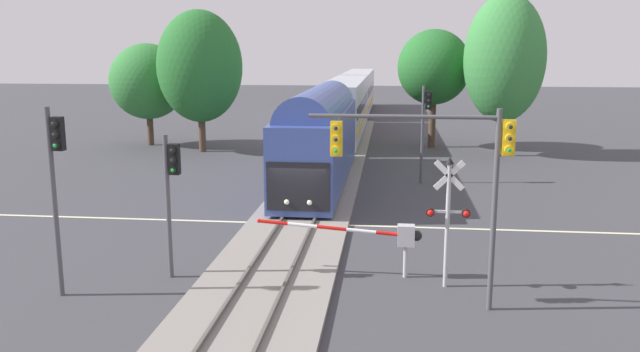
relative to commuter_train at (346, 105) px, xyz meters
The scene contains 14 objects.
ground_plane 29.26m from the commuter_train, 90.01° to the right, with size 220.00×220.00×0.00m, color #3D3D42.
road_centre_stripe 29.26m from the commuter_train, 90.01° to the right, with size 44.00×0.20×0.01m.
railway_track 29.25m from the commuter_train, 90.01° to the right, with size 4.40×80.00×0.32m.
commuter_train is the anchor object (origin of this frame).
crossing_gate_near 35.58m from the commuter_train, 83.69° to the right, with size 5.54×0.40×1.87m.
crossing_signal_mast 36.55m from the commuter_train, 80.95° to the right, with size 1.36×0.44×4.23m.
traffic_signal_near_right 38.25m from the commuter_train, 81.97° to the right, with size 5.76×0.38×5.89m.
traffic_signal_far_side 20.60m from the commuter_train, 73.55° to the right, with size 0.53×0.38×5.51m.
traffic_signal_near_left 38.64m from the commuter_train, 98.93° to the right, with size 0.53×0.38×5.85m.
traffic_signal_median 36.35m from the commuter_train, 94.98° to the right, with size 0.53×0.38×4.81m.
pine_left_background 16.86m from the commuter_train, 154.92° to the right, with size 5.92×5.92×7.99m.
elm_centre_background 9.76m from the commuter_train, 38.98° to the right, with size 5.55×5.55×9.04m.
oak_behind_train 14.53m from the commuter_train, 135.46° to the right, with size 6.21×6.21×10.35m.
oak_far_right 15.62m from the commuter_train, 39.01° to the right, with size 5.62×5.62×11.32m.
Camera 1 is at (3.90, -26.70, 7.48)m, focal length 35.84 mm.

